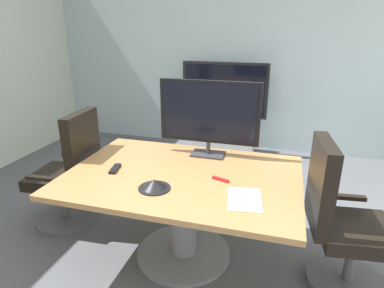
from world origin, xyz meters
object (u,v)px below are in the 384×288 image
conference_phone (154,184)px  remote_control (115,169)px  conference_table (183,196)px  office_chair_left (69,179)px  office_chair_right (341,231)px  wall_display_unit (224,123)px  tv_monitor (209,114)px

conference_phone → remote_control: bearing=153.8°
conference_table → conference_phone: 0.38m
office_chair_left → remote_control: office_chair_left is taller
conference_table → office_chair_left: (-1.14, 0.15, -0.08)m
office_chair_right → wall_display_unit: 2.72m
office_chair_right → conference_phone: (-1.25, -0.27, 0.30)m
office_chair_right → wall_display_unit: wall_display_unit is taller
tv_monitor → wall_display_unit: bearing=96.9°
office_chair_right → remote_control: 1.69m
remote_control → conference_phone: bearing=-38.1°
office_chair_left → office_chair_right: same height
office_chair_left → conference_phone: office_chair_left is taller
conference_phone → remote_control: (-0.41, 0.20, -0.02)m
conference_table → tv_monitor: size_ratio=2.06×
office_chair_left → conference_phone: 1.16m
wall_display_unit → conference_phone: (0.03, -2.67, 0.32)m
tv_monitor → remote_control: tv_monitor is taller
office_chair_right → remote_control: bearing=86.1°
office_chair_left → wall_display_unit: bearing=152.4°
conference_table → tv_monitor: tv_monitor is taller
office_chair_right → wall_display_unit: (-1.28, 2.40, -0.01)m
wall_display_unit → remote_control: wall_display_unit is taller
conference_phone → wall_display_unit: bearing=90.7°
conference_table → tv_monitor: 0.71m
wall_display_unit → conference_table: bearing=-86.5°
office_chair_right → remote_control: (-1.66, -0.07, 0.28)m
conference_table → conference_phone: (-0.11, -0.28, 0.22)m
office_chair_right → wall_display_unit: size_ratio=0.83×
tv_monitor → office_chair_left: bearing=-167.4°
remote_control → tv_monitor: bearing=27.6°
conference_phone → tv_monitor: bearing=73.8°
conference_table → wall_display_unit: wall_display_unit is taller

